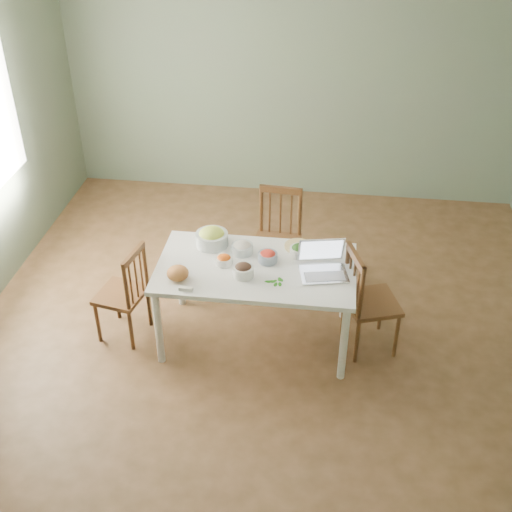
# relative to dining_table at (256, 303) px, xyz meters

# --- Properties ---
(floor) EXTENTS (5.00, 5.00, 0.00)m
(floor) POSITION_rel_dining_table_xyz_m (0.07, 0.15, -0.37)
(floor) COLOR #4B331C
(floor) RESTS_ON ground
(ceiling) EXTENTS (5.00, 5.00, 0.00)m
(ceiling) POSITION_rel_dining_table_xyz_m (0.07, 0.15, 2.33)
(ceiling) COLOR white
(ceiling) RESTS_ON ground
(wall_back) EXTENTS (5.00, 0.00, 2.70)m
(wall_back) POSITION_rel_dining_table_xyz_m (0.07, 2.65, 0.98)
(wall_back) COLOR #5F755A
(wall_back) RESTS_ON ground
(wall_front) EXTENTS (5.00, 0.00, 2.70)m
(wall_front) POSITION_rel_dining_table_xyz_m (0.07, -2.35, 0.98)
(wall_front) COLOR #5F755A
(wall_front) RESTS_ON ground
(dining_table) EXTENTS (1.56, 0.88, 0.73)m
(dining_table) POSITION_rel_dining_table_xyz_m (0.00, 0.00, 0.00)
(dining_table) COLOR white
(dining_table) RESTS_ON floor
(chair_far) EXTENTS (0.45, 0.43, 0.94)m
(chair_far) POSITION_rel_dining_table_xyz_m (0.09, 0.78, 0.10)
(chair_far) COLOR #362013
(chair_far) RESTS_ON floor
(chair_left) EXTENTS (0.43, 0.44, 0.86)m
(chair_left) POSITION_rel_dining_table_xyz_m (-1.11, -0.08, 0.06)
(chair_left) COLOR #362013
(chair_left) RESTS_ON floor
(chair_right) EXTENTS (0.50, 0.51, 0.93)m
(chair_right) POSITION_rel_dining_table_xyz_m (0.93, 0.03, 0.10)
(chair_right) COLOR #362013
(chair_right) RESTS_ON floor
(bread_boule) EXTENTS (0.20, 0.20, 0.11)m
(bread_boule) POSITION_rel_dining_table_xyz_m (-0.57, -0.24, 0.42)
(bread_boule) COLOR #B9723A
(bread_boule) RESTS_ON dining_table
(butter_stick) EXTENTS (0.11, 0.04, 0.03)m
(butter_stick) POSITION_rel_dining_table_xyz_m (-0.48, -0.38, 0.38)
(butter_stick) COLOR white
(butter_stick) RESTS_ON dining_table
(bowl_squash) EXTENTS (0.28, 0.28, 0.15)m
(bowl_squash) POSITION_rel_dining_table_xyz_m (-0.40, 0.26, 0.44)
(bowl_squash) COLOR #EADE60
(bowl_squash) RESTS_ON dining_table
(bowl_carrot) EXTENTS (0.17, 0.17, 0.08)m
(bowl_carrot) POSITION_rel_dining_table_xyz_m (-0.26, 0.01, 0.40)
(bowl_carrot) COLOR orange
(bowl_carrot) RESTS_ON dining_table
(bowl_onion) EXTENTS (0.19, 0.19, 0.10)m
(bowl_onion) POSITION_rel_dining_table_xyz_m (-0.14, 0.18, 0.41)
(bowl_onion) COLOR silver
(bowl_onion) RESTS_ON dining_table
(bowl_mushroom) EXTENTS (0.20, 0.20, 0.11)m
(bowl_mushroom) POSITION_rel_dining_table_xyz_m (-0.08, -0.14, 0.42)
(bowl_mushroom) COLOR black
(bowl_mushroom) RESTS_ON dining_table
(bowl_redpep) EXTENTS (0.16, 0.16, 0.09)m
(bowl_redpep) POSITION_rel_dining_table_xyz_m (0.08, 0.09, 0.41)
(bowl_redpep) COLOR red
(bowl_redpep) RESTS_ON dining_table
(bowl_broccoli) EXTENTS (0.20, 0.20, 0.10)m
(bowl_broccoli) POSITION_rel_dining_table_xyz_m (0.32, 0.20, 0.41)
(bowl_broccoli) COLOR #1C4B10
(bowl_broccoli) RESTS_ON dining_table
(flatbread) EXTENTS (0.27, 0.27, 0.02)m
(flatbread) POSITION_rel_dining_table_xyz_m (0.31, 0.32, 0.38)
(flatbread) COLOR beige
(flatbread) RESTS_ON dining_table
(basil_bunch) EXTENTS (0.17, 0.17, 0.02)m
(basil_bunch) POSITION_rel_dining_table_xyz_m (0.16, -0.19, 0.38)
(basil_bunch) COLOR #1A550F
(basil_bunch) RESTS_ON dining_table
(laptop) EXTENTS (0.42, 0.39, 0.25)m
(laptop) POSITION_rel_dining_table_xyz_m (0.53, -0.05, 0.49)
(laptop) COLOR silver
(laptop) RESTS_ON dining_table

